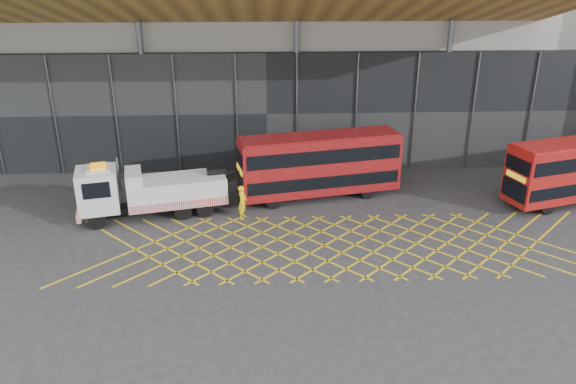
{
  "coord_description": "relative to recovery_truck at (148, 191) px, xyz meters",
  "views": [
    {
      "loc": [
        1.84,
        -25.45,
        13.68
      ],
      "look_at": [
        3.0,
        1.5,
        2.4
      ],
      "focal_mm": 35.0,
      "sensor_mm": 36.0,
      "label": 1
    }
  ],
  "objects": [
    {
      "name": "bus_towed",
      "position": [
        9.92,
        2.34,
        0.65
      ],
      "size": [
        10.03,
        4.27,
        3.98
      ],
      "rotation": [
        0.0,
        0.0,
        0.21
      ],
      "color": "maroon",
      "rests_on": "ground_plane"
    },
    {
      "name": "ground_plane",
      "position": [
        4.82,
        -4.04,
        -1.56
      ],
      "size": [
        120.0,
        120.0,
        0.0
      ],
      "primitive_type": "plane",
      "color": "#2D2D30"
    },
    {
      "name": "construction_building",
      "position": [
        6.74,
        14.36,
        7.42
      ],
      "size": [
        55.0,
        23.97,
        18.0
      ],
      "color": "#979792",
      "rests_on": "ground_plane"
    },
    {
      "name": "recovery_truck",
      "position": [
        0.0,
        0.0,
        0.0
      ],
      "size": [
        9.69,
        4.09,
        3.37
      ],
      "rotation": [
        0.0,
        0.0,
        0.23
      ],
      "color": "black",
      "rests_on": "ground_plane"
    },
    {
      "name": "worker",
      "position": [
        5.34,
        -0.49,
        -0.58
      ],
      "size": [
        0.64,
        0.81,
        1.95
      ],
      "primitive_type": "imported",
      "rotation": [
        0.0,
        0.0,
        1.3
      ],
      "color": "yellow",
      "rests_on": "ground_plane"
    },
    {
      "name": "road_markings",
      "position": [
        10.42,
        -4.04,
        -1.55
      ],
      "size": [
        27.96,
        7.16,
        0.01
      ],
      "color": "yellow",
      "rests_on": "ground_plane"
    }
  ]
}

